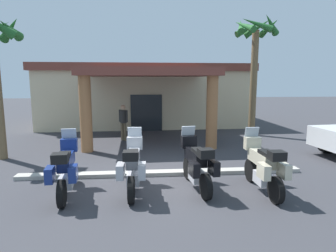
{
  "coord_description": "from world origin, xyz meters",
  "views": [
    {
      "loc": [
        -0.22,
        -8.23,
        2.96
      ],
      "look_at": [
        0.74,
        2.7,
        1.2
      ],
      "focal_mm": 31.13,
      "sensor_mm": 36.0,
      "label": 1
    }
  ],
  "objects": [
    {
      "name": "curb_strip",
      "position": [
        0.36,
        0.53,
        0.06
      ],
      "size": [
        8.84,
        0.36,
        0.12
      ],
      "primitive_type": "cube",
      "color": "#ADA89E",
      "rests_on": "ground_plane"
    },
    {
      "name": "ground_plane",
      "position": [
        0.0,
        0.0,
        0.0
      ],
      "size": [
        80.0,
        80.0,
        0.0
      ],
      "primitive_type": "plane",
      "color": "#38383D"
    },
    {
      "name": "palm_tree_near_portico",
      "position": [
        5.6,
        6.81,
        4.68
      ],
      "size": [
        2.36,
        2.39,
        6.25
      ],
      "color": "brown",
      "rests_on": "ground_plane"
    },
    {
      "name": "pedestrian",
      "position": [
        -1.16,
        5.92,
        1.02
      ],
      "size": [
        0.44,
        0.36,
        1.75
      ],
      "rotation": [
        0.0,
        0.0,
        4.06
      ],
      "color": "brown",
      "rests_on": "ground_plane"
    },
    {
      "name": "motorcycle_blue",
      "position": [
        -2.2,
        -0.86,
        0.7
      ],
      "size": [
        0.74,
        2.21,
        1.61
      ],
      "rotation": [
        0.0,
        0.0,
        1.67
      ],
      "color": "black",
      "rests_on": "ground_plane"
    },
    {
      "name": "motorcycle_silver",
      "position": [
        -0.49,
        -0.77,
        0.7
      ],
      "size": [
        0.72,
        2.21,
        1.61
      ],
      "rotation": [
        0.0,
        0.0,
        1.53
      ],
      "color": "black",
      "rests_on": "ground_plane"
    },
    {
      "name": "motorcycle_black",
      "position": [
        1.22,
        -0.72,
        0.7
      ],
      "size": [
        0.78,
        2.21,
        1.61
      ],
      "rotation": [
        0.0,
        0.0,
        1.7
      ],
      "color": "black",
      "rests_on": "ground_plane"
    },
    {
      "name": "motel_building",
      "position": [
        -0.06,
        11.62,
        2.01
      ],
      "size": [
        13.27,
        12.07,
        3.89
      ],
      "rotation": [
        0.0,
        0.0,
        0.02
      ],
      "color": "beige",
      "rests_on": "ground_plane"
    },
    {
      "name": "motorcycle_cream",
      "position": [
        2.93,
        -1.08,
        0.7
      ],
      "size": [
        0.71,
        2.21,
        1.61
      ],
      "rotation": [
        0.0,
        0.0,
        1.59
      ],
      "color": "black",
      "rests_on": "ground_plane"
    }
  ]
}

